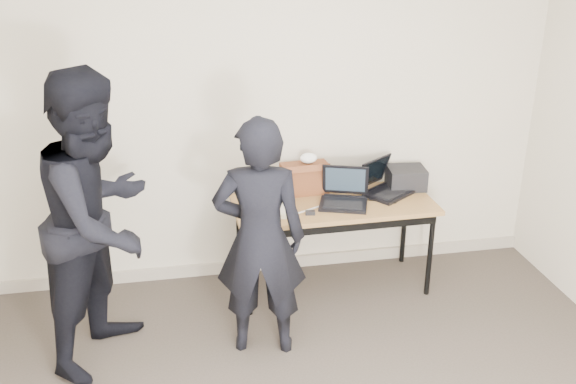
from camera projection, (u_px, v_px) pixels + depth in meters
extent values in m
cube|color=beige|center=(259.00, 110.00, 4.83)|extent=(4.50, 0.05, 2.70)
cube|color=olive|center=(334.00, 204.00, 4.81)|extent=(1.51, 0.68, 0.03)
cylinder|color=black|center=(249.00, 273.00, 4.58)|extent=(0.04, 0.04, 0.68)
cylinder|color=black|center=(430.00, 254.00, 4.84)|extent=(0.04, 0.04, 0.68)
cylinder|color=black|center=(239.00, 240.00, 5.06)|extent=(0.04, 0.04, 0.68)
cylinder|color=black|center=(404.00, 225.00, 5.32)|extent=(0.04, 0.04, 0.68)
cube|color=black|center=(344.00, 228.00, 4.57)|extent=(1.40, 0.05, 0.06)
cube|color=beige|center=(270.00, 209.00, 4.64)|extent=(0.35, 0.31, 0.04)
cube|color=#EEE3CB|center=(270.00, 208.00, 4.60)|extent=(0.27, 0.18, 0.01)
cube|color=beige|center=(270.00, 186.00, 4.73)|extent=(0.31, 0.10, 0.22)
cube|color=black|center=(270.00, 186.00, 4.72)|extent=(0.27, 0.08, 0.18)
cube|color=beige|center=(271.00, 200.00, 4.75)|extent=(0.28, 0.07, 0.02)
cube|color=black|center=(343.00, 205.00, 4.74)|extent=(0.41, 0.36, 0.02)
cube|color=black|center=(343.00, 204.00, 4.70)|extent=(0.32, 0.23, 0.01)
cube|color=black|center=(345.00, 180.00, 4.83)|extent=(0.35, 0.19, 0.25)
cube|color=#26333F|center=(345.00, 180.00, 4.83)|extent=(0.30, 0.15, 0.20)
cube|color=black|center=(345.00, 196.00, 4.85)|extent=(0.30, 0.12, 0.02)
cube|color=black|center=(389.00, 193.00, 4.93)|extent=(0.44, 0.42, 0.02)
cube|color=black|center=(393.00, 192.00, 4.91)|extent=(0.32, 0.28, 0.01)
cube|color=black|center=(373.00, 172.00, 4.99)|extent=(0.34, 0.28, 0.24)
cube|color=black|center=(373.00, 172.00, 4.99)|extent=(0.29, 0.23, 0.19)
cube|color=black|center=(376.00, 187.00, 5.01)|extent=(0.27, 0.20, 0.02)
cube|color=brown|center=(304.00, 178.00, 4.93)|extent=(0.37, 0.19, 0.24)
cube|color=brown|center=(307.00, 169.00, 4.83)|extent=(0.36, 0.10, 0.07)
cube|color=brown|center=(324.00, 179.00, 4.97)|extent=(0.02, 0.10, 0.02)
ellipsoid|color=white|center=(308.00, 158.00, 4.87)|extent=(0.14, 0.11, 0.08)
cube|color=black|center=(406.00, 178.00, 5.04)|extent=(0.31, 0.27, 0.17)
cube|color=black|center=(310.00, 213.00, 4.60)|extent=(0.07, 0.05, 0.03)
cube|color=black|center=(278.00, 206.00, 4.73)|extent=(0.25, 0.23, 0.01)
cube|color=black|center=(373.00, 200.00, 4.83)|extent=(0.30, 0.16, 0.01)
cube|color=silver|center=(338.00, 209.00, 4.69)|extent=(0.20, 0.16, 0.01)
cube|color=silver|center=(307.00, 210.00, 4.66)|extent=(0.26, 0.13, 0.01)
cube|color=black|center=(349.00, 190.00, 5.02)|extent=(0.25, 0.02, 0.01)
cube|color=black|center=(400.00, 197.00, 4.89)|extent=(0.16, 0.22, 0.01)
imported|color=black|center=(260.00, 239.00, 4.05)|extent=(0.65, 0.48, 1.62)
imported|color=black|center=(100.00, 220.00, 3.97)|extent=(1.08, 1.16, 1.91)
cube|color=#A59A89|center=(262.00, 264.00, 5.30)|extent=(4.50, 0.03, 0.10)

